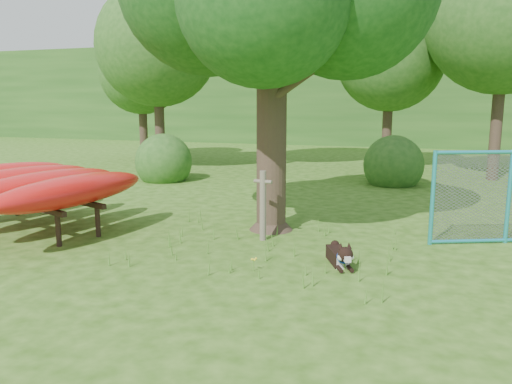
% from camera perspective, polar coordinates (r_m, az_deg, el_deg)
% --- Properties ---
extents(ground, '(80.00, 80.00, 0.00)m').
position_cam_1_polar(ground, '(7.55, -4.37, -8.95)').
color(ground, '#285210').
rests_on(ground, ground).
extents(wooden_post, '(0.35, 0.13, 1.28)m').
position_cam_1_polar(wooden_post, '(8.98, 0.80, -1.35)').
color(wooden_post, '#615749').
rests_on(wooden_post, ground).
extents(kayak_rack, '(4.09, 4.41, 1.19)m').
position_cam_1_polar(kayak_rack, '(10.67, -24.20, 0.89)').
color(kayak_rack, black).
rests_on(kayak_rack, ground).
extents(husky_dog, '(0.55, 0.96, 0.44)m').
position_cam_1_polar(husky_dog, '(7.80, 9.61, -7.21)').
color(husky_dog, black).
rests_on(husky_dog, ground).
extents(fence_section, '(2.65, 1.18, 2.77)m').
position_cam_1_polar(fence_section, '(9.84, 26.93, -0.50)').
color(fence_section, '#27A0BA').
rests_on(fence_section, ground).
extents(wildflower_clump, '(0.10, 0.08, 0.20)m').
position_cam_1_polar(wildflower_clump, '(7.46, -0.27, -7.82)').
color(wildflower_clump, '#50832B').
rests_on(wildflower_clump, ground).
extents(bg_tree_a, '(4.40, 4.40, 6.70)m').
position_cam_1_polar(bg_tree_a, '(19.10, -11.25, 16.07)').
color(bg_tree_a, '#34251C').
rests_on(bg_tree_a, ground).
extents(bg_tree_b, '(5.20, 5.20, 8.22)m').
position_cam_1_polar(bg_tree_b, '(19.70, 1.15, 19.37)').
color(bg_tree_b, '#34251C').
rests_on(bg_tree_b, ground).
extents(bg_tree_c, '(4.00, 4.00, 6.12)m').
position_cam_1_polar(bg_tree_c, '(19.68, 15.09, 14.64)').
color(bg_tree_c, '#34251C').
rests_on(bg_tree_c, ground).
extents(bg_tree_d, '(4.80, 4.80, 7.50)m').
position_cam_1_polar(bg_tree_d, '(17.90, 26.63, 17.56)').
color(bg_tree_d, '#34251C').
rests_on(bg_tree_d, ground).
extents(bg_tree_f, '(3.60, 3.60, 5.55)m').
position_cam_1_polar(bg_tree_f, '(22.87, -12.98, 13.11)').
color(bg_tree_f, '#34251C').
rests_on(bg_tree_f, ground).
extents(shrub_left, '(1.80, 1.80, 1.80)m').
position_cam_1_polar(shrub_left, '(16.27, -10.44, 1.29)').
color(shrub_left, '#25521A').
rests_on(shrub_left, ground).
extents(shrub_mid, '(1.80, 1.80, 1.80)m').
position_cam_1_polar(shrub_mid, '(15.78, 15.32, 0.83)').
color(shrub_mid, '#25521A').
rests_on(shrub_mid, ground).
extents(wooded_hillside, '(80.00, 12.00, 6.00)m').
position_cam_1_polar(wooded_hillside, '(34.68, 14.05, 10.79)').
color(wooded_hillside, '#25521A').
rests_on(wooded_hillside, ground).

